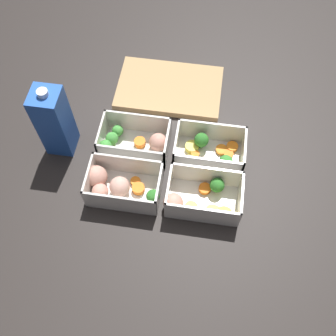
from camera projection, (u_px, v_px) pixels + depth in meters
name	position (u px, v px, depth m)	size (l,w,h in m)	color
ground_plane	(168.00, 173.00, 0.95)	(4.00, 4.00, 0.00)	#282321
container_near_left	(117.00, 185.00, 0.90)	(0.19, 0.11, 0.07)	silver
container_near_right	(200.00, 198.00, 0.89)	(0.18, 0.11, 0.07)	silver
container_far_left	(135.00, 141.00, 0.96)	(0.17, 0.11, 0.07)	silver
container_far_right	(210.00, 152.00, 0.95)	(0.17, 0.11, 0.07)	silver
juice_carton	(54.00, 122.00, 0.91)	(0.07, 0.07, 0.20)	blue
cutting_board	(169.00, 88.00, 1.07)	(0.28, 0.18, 0.02)	tan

